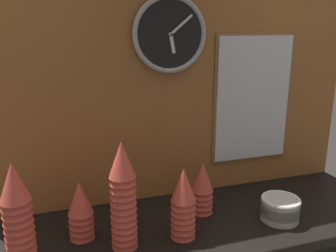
% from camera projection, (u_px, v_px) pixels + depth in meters
% --- Properties ---
extents(ground_plane, '(1.60, 0.56, 0.04)m').
position_uv_depth(ground_plane, '(196.00, 227.00, 1.33)').
color(ground_plane, black).
extents(wall_tiled_back, '(1.60, 0.03, 1.05)m').
position_uv_depth(wall_tiled_back, '(174.00, 73.00, 1.43)').
color(wall_tiled_back, '#A3602D').
rests_on(wall_tiled_back, ground_plane).
extents(cup_stack_left, '(0.09, 0.09, 0.21)m').
position_uv_depth(cup_stack_left, '(81.00, 210.00, 1.20)').
color(cup_stack_left, '#DB4C3D').
rests_on(cup_stack_left, ground_plane).
extents(cup_stack_far_left, '(0.09, 0.09, 0.34)m').
position_uv_depth(cup_stack_far_left, '(18.00, 218.00, 1.02)').
color(cup_stack_far_left, '#DB4C3D').
rests_on(cup_stack_far_left, ground_plane).
extents(cup_stack_center, '(0.09, 0.09, 0.25)m').
position_uv_depth(cup_stack_center, '(183.00, 203.00, 1.20)').
color(cup_stack_center, '#DB4C3D').
rests_on(cup_stack_center, ground_plane).
extents(cup_stack_center_right, '(0.09, 0.09, 0.21)m').
position_uv_depth(cup_stack_center_right, '(202.00, 187.00, 1.37)').
color(cup_stack_center_right, '#DB4C3D').
rests_on(cup_stack_center_right, ground_plane).
extents(cup_stack_center_left, '(0.09, 0.09, 0.37)m').
position_uv_depth(cup_stack_center_left, '(123.00, 196.00, 1.13)').
color(cup_stack_center_left, '#DB4C3D').
rests_on(cup_stack_center_left, ground_plane).
extents(bowl_stack_right, '(0.15, 0.15, 0.09)m').
position_uv_depth(bowl_stack_right, '(280.00, 208.00, 1.33)').
color(bowl_stack_right, beige).
rests_on(bowl_stack_right, ground_plane).
extents(wall_clock, '(0.29, 0.03, 0.29)m').
position_uv_depth(wall_clock, '(170.00, 34.00, 1.35)').
color(wall_clock, black).
extents(menu_board, '(0.37, 0.01, 0.56)m').
position_uv_depth(menu_board, '(253.00, 99.00, 1.54)').
color(menu_board, olive).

